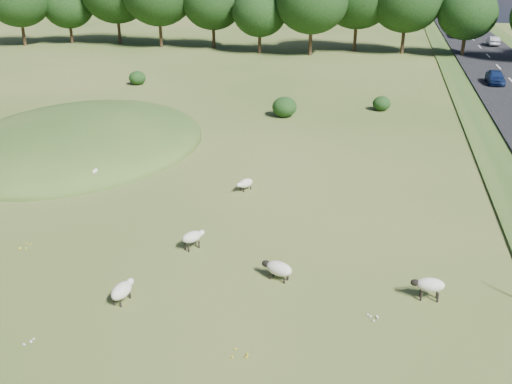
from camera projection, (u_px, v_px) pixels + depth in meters
The scene contains 14 objects.
ground at pixel (277, 124), 43.17m from camera, with size 160.00×160.00×0.00m, color #34551A.
mound at pixel (80, 144), 38.43m from camera, with size 16.00×20.00×4.00m, color #33561E.
treeline at pixel (322, 0), 72.82m from camera, with size 96.28×14.66×11.70m.
shrubs at pixel (252, 96), 48.59m from camera, with size 25.27×10.61×1.58m.
sheep_0 at pixel (429, 285), 20.74m from camera, with size 1.24×0.60×0.89m.
sheep_1 at pixel (245, 183), 30.64m from camera, with size 0.91×1.13×0.64m.
sheep_2 at pixel (278, 268), 22.11m from camera, with size 1.38×0.91×0.77m.
sheep_3 at pixel (97, 173), 31.45m from camera, with size 0.63×1.31×0.94m.
sheep_5 at pixel (193, 237), 24.40m from camera, with size 0.96×1.12×0.82m.
sheep_6 at pixel (122, 290), 20.69m from camera, with size 0.71×1.32×0.74m.
car_3 at pixel (495, 77), 55.38m from camera, with size 1.55×3.86×1.32m, color navy.
car_4 at pixel (479, 28), 93.56m from camera, with size 1.89×4.64×1.35m, color black.
car_6 at pixel (493, 41), 79.50m from camera, with size 1.34×3.83×1.26m, color #9A9DA1.
car_7 at pixel (459, 33), 87.84m from camera, with size 2.22×4.82×1.34m, color navy.
Camera 1 is at (7.76, -21.19, 11.66)m, focal length 40.00 mm.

